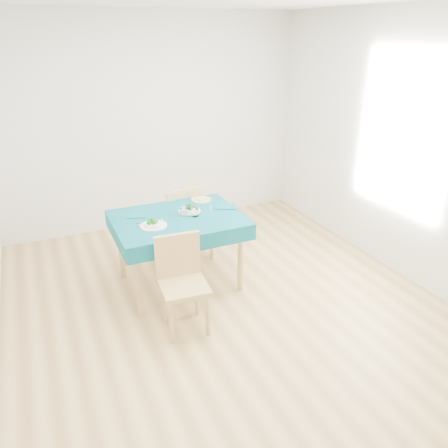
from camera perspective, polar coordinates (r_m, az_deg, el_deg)
name	(u,v)px	position (r m, az deg, el deg)	size (l,w,h in m)	color
room_shell	(224,171)	(3.76, 0.00, 6.96)	(4.02, 4.52, 2.73)	#9F7942
table	(179,251)	(4.49, -5.87, -3.56)	(1.25, 0.95, 0.76)	#084B57
chair_near	(184,280)	(3.77, -5.30, -7.25)	(0.40, 0.44, 1.00)	tan
chair_far	(176,208)	(5.09, -6.27, 2.05)	(0.45, 0.49, 1.12)	tan
bowl_near	(153,223)	(4.15, -9.21, 0.19)	(0.25, 0.25, 0.08)	white
bowl_far	(189,208)	(4.45, -4.53, 2.04)	(0.22, 0.22, 0.07)	white
fork_near	(141,226)	(4.17, -10.81, -0.32)	(0.03, 0.20, 0.00)	silver
knife_near	(163,223)	(4.23, -7.98, 0.19)	(0.01, 0.19, 0.00)	silver
fork_far	(181,213)	(4.44, -5.61, 1.49)	(0.02, 0.18, 0.00)	silver
knife_far	(211,208)	(4.53, -1.70, 2.07)	(0.02, 0.22, 0.00)	silver
napkin_near	(137,215)	(4.42, -11.33, 1.10)	(0.19, 0.13, 0.01)	#0B5460
napkin_far	(225,207)	(4.56, 0.14, 2.29)	(0.22, 0.15, 0.01)	#0B5460
tumbler_center	(183,211)	(4.37, -5.32, 1.74)	(0.07, 0.07, 0.09)	white
tumbler_side	(195,212)	(4.33, -3.84, 1.62)	(0.07, 0.07, 0.10)	white
side_plate	(201,200)	(4.76, -3.00, 3.21)	(0.22, 0.22, 0.01)	#B9C861
bread_slice	(201,198)	(4.75, -3.00, 3.35)	(0.09, 0.09, 0.01)	beige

